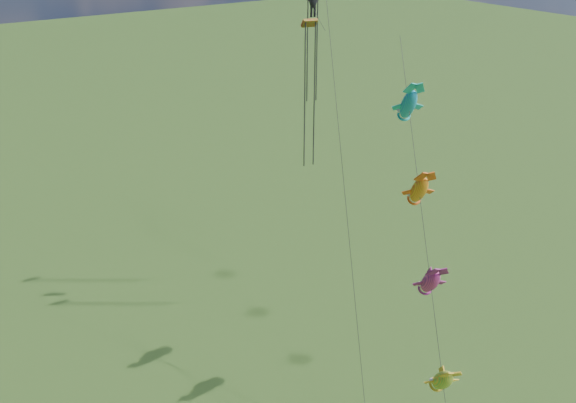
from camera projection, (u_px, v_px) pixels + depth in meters
fish_windsock_rig at (425, 236)px, 31.79m from camera, size 7.64×14.13×19.43m
parafoil_rig at (314, 25)px, 38.35m from camera, size 7.97×16.08×27.79m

